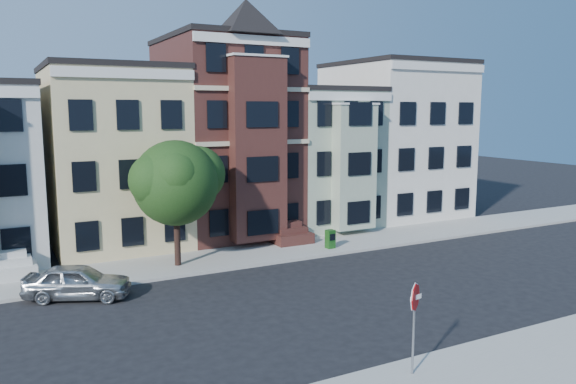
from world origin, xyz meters
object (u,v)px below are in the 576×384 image
stop_sign (414,323)px  street_tree (176,189)px  newspaper_box (330,239)px  parked_car (78,282)px

stop_sign → street_tree: bearing=88.4°
newspaper_box → parked_car: bearing=-176.8°
street_tree → stop_sign: 15.02m
street_tree → newspaper_box: 9.24m
street_tree → newspaper_box: bearing=-4.2°
parked_car → stop_sign: (7.72, -12.09, 0.98)m
street_tree → parked_car: size_ratio=1.78×
parked_car → stop_sign: size_ratio=1.38×
parked_car → newspaper_box: parked_car is taller
newspaper_box → stop_sign: (-5.92, -13.97, 1.05)m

